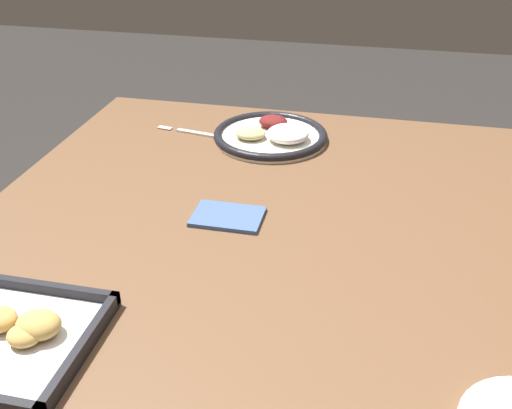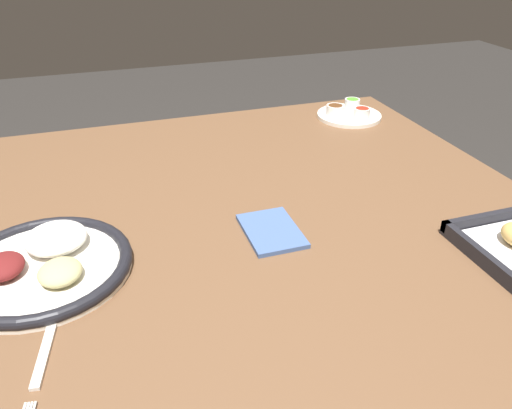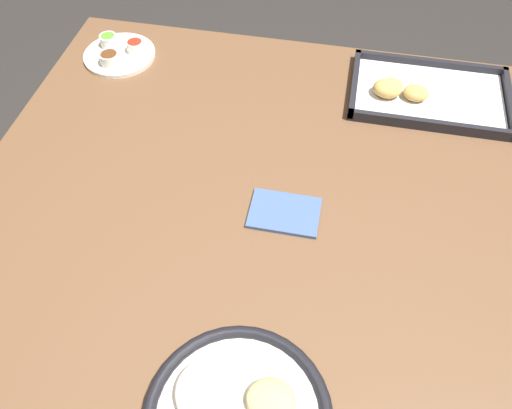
{
  "view_description": "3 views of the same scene",
  "coord_description": "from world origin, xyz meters",
  "views": [
    {
      "loc": [
        -0.19,
        0.92,
        1.33
      ],
      "look_at": [
        0.02,
        0.0,
        0.78
      ],
      "focal_mm": 42.0,
      "sensor_mm": 36.0,
      "label": 1
    },
    {
      "loc": [
        0.74,
        -0.24,
        1.22
      ],
      "look_at": [
        0.02,
        0.0,
        0.78
      ],
      "focal_mm": 35.0,
      "sensor_mm": 36.0,
      "label": 2
    },
    {
      "loc": [
        0.13,
        -0.53,
        1.49
      ],
      "look_at": [
        0.02,
        0.0,
        0.78
      ],
      "focal_mm": 35.0,
      "sensor_mm": 36.0,
      "label": 3
    }
  ],
  "objects": [
    {
      "name": "dining_table",
      "position": [
        0.0,
        0.0,
        0.65
      ],
      "size": [
        1.08,
        1.1,
        0.75
      ],
      "color": "brown",
      "rests_on": "ground_plane"
    },
    {
      "name": "dinner_plate",
      "position": [
        0.06,
        -0.35,
        0.77
      ],
      "size": [
        0.27,
        0.27,
        0.05
      ],
      "color": "white",
      "rests_on": "dining_table"
    },
    {
      "name": "fork",
      "position": [
        0.23,
        -0.35,
        0.75
      ],
      "size": [
        0.21,
        0.05,
        0.0
      ],
      "rotation": [
        0.0,
        0.0,
        -0.17
      ],
      "color": "silver",
      "rests_on": "dining_table"
    },
    {
      "name": "saucer_plate",
      "position": [
        -0.4,
        0.4,
        0.76
      ],
      "size": [
        0.17,
        0.17,
        0.04
      ],
      "color": "white",
      "rests_on": "dining_table"
    },
    {
      "name": "napkin",
      "position": [
        0.07,
        0.01,
        0.76
      ],
      "size": [
        0.13,
        0.09,
        0.01
      ],
      "color": "#3F598C",
      "rests_on": "dining_table"
    }
  ]
}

